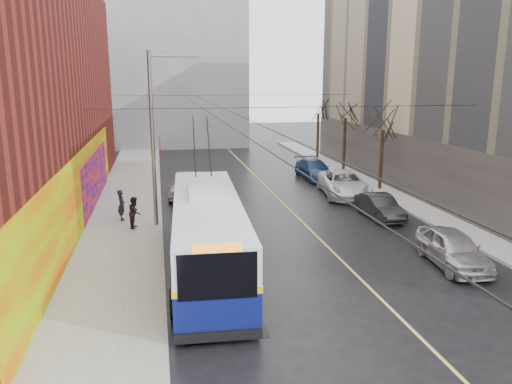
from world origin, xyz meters
TOP-DOWN VIEW (x-y plane):
  - ground at (0.00, 0.00)m, footprint 140.00×140.00m
  - sidewalk_left at (-8.00, 12.00)m, footprint 4.00×60.00m
  - sidewalk_right at (9.00, 12.00)m, footprint 2.00×60.00m
  - lane_line at (1.50, 14.00)m, footprint 0.12×50.00m
  - building_far at (-6.00, 44.99)m, footprint 20.50×12.10m
  - streetlight_pole at (-6.14, 10.00)m, footprint 2.65×0.60m
  - catenary_wires at (-2.54, 14.77)m, footprint 18.00×60.00m
  - tree_near at (9.00, 16.00)m, footprint 3.20×3.20m
  - tree_mid at (9.00, 23.00)m, footprint 3.20×3.20m
  - tree_far at (9.00, 30.00)m, footprint 3.20×3.20m
  - puddle at (-4.23, -0.57)m, footprint 2.58×3.41m
  - pigeons_flying at (-3.56, 9.54)m, footprint 3.36×3.16m
  - trolleybus at (-4.24, 3.51)m, footprint 3.34×12.33m
  - parked_car_a at (5.80, 2.07)m, footprint 2.21×4.59m
  - parked_car_b at (5.95, 9.43)m, footprint 1.48×4.05m
  - parked_car_c at (5.93, 14.93)m, footprint 3.52×6.23m
  - parked_car_d at (5.80, 20.90)m, footprint 2.24×5.11m
  - following_car at (-4.37, 16.89)m, footprint 2.65×5.07m
  - pedestrian_a at (-8.11, 11.25)m, footprint 0.48×0.66m
  - pedestrian_b at (-7.36, 9.68)m, footprint 0.73×0.88m

SIDE VIEW (x-z plane):
  - ground at x=0.00m, z-range 0.00..0.00m
  - lane_line at x=1.50m, z-range 0.00..0.01m
  - puddle at x=-4.23m, z-range 0.00..0.01m
  - sidewalk_left at x=-8.00m, z-range 0.00..0.15m
  - sidewalk_right at x=9.00m, z-range 0.00..0.15m
  - parked_car_b at x=5.95m, z-range 0.00..1.33m
  - parked_car_d at x=5.80m, z-range 0.00..1.46m
  - parked_car_a at x=5.80m, z-range 0.00..1.51m
  - parked_car_c at x=5.93m, z-range 0.00..1.64m
  - following_car at x=-4.37m, z-range 0.00..1.65m
  - pedestrian_b at x=-7.36m, z-range 0.15..1.78m
  - pedestrian_a at x=-8.11m, z-range 0.15..1.83m
  - trolleybus at x=-4.24m, z-range -1.29..4.50m
  - streetlight_pole at x=-6.14m, z-range 0.35..9.35m
  - tree_near at x=9.00m, z-range 1.78..8.18m
  - tree_far at x=9.00m, z-range 1.86..8.43m
  - tree_mid at x=9.00m, z-range 1.91..8.59m
  - catenary_wires at x=-2.54m, z-range 6.13..6.36m
  - pigeons_flying at x=-3.56m, z-range 6.04..8.68m
  - building_far at x=-6.00m, z-range 0.02..18.02m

